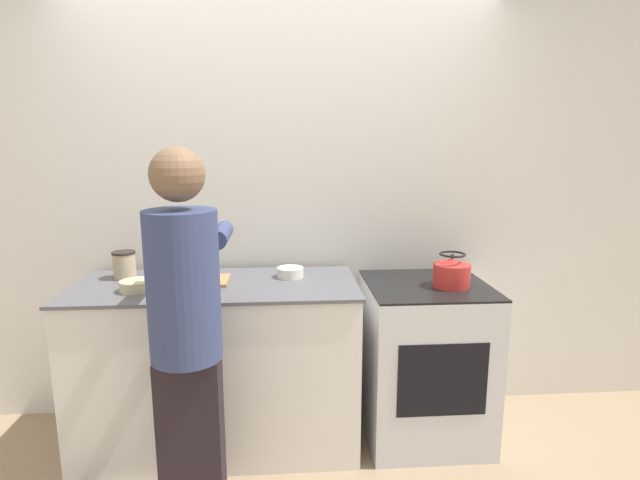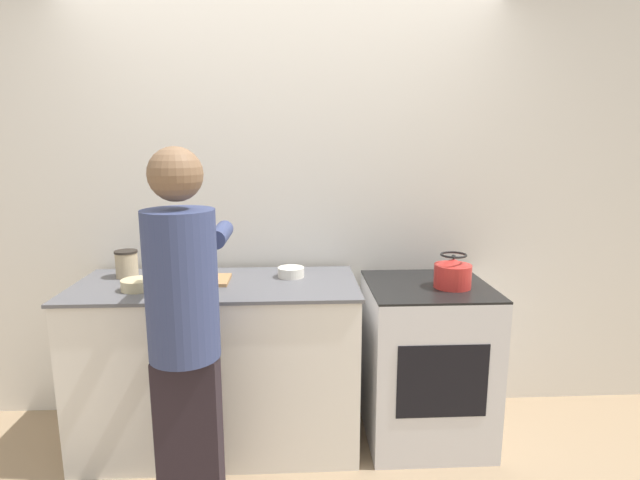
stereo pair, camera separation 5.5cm
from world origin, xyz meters
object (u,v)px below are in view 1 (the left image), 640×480
kettle (452,272)px  bowl_prep (136,286)px  person (186,324)px  cutting_board (199,281)px  knife (191,281)px  canister_jar (124,265)px  oven (424,360)px

kettle → bowl_prep: bearing=-178.1°
person → cutting_board: person is taller
cutting_board → knife: 0.05m
cutting_board → canister_jar: 0.45m
knife → kettle: 1.41m
person → cutting_board: 0.58m
bowl_prep → canister_jar: 0.29m
oven → canister_jar: canister_jar is taller
person → cutting_board: size_ratio=5.31×
canister_jar → cutting_board: bearing=-15.9°
knife → canister_jar: canister_jar is taller
person → bowl_prep: person is taller
person → kettle: person is taller
oven → kettle: kettle is taller
bowl_prep → canister_jar: bearing=117.3°
kettle → knife: bearing=178.3°
kettle → oven: bearing=153.4°
cutting_board → kettle: 1.37m
knife → kettle: bearing=-23.0°
canister_jar → kettle: bearing=-6.3°
oven → canister_jar: 1.78m
knife → kettle: (1.40, -0.04, 0.03)m
person → bowl_prep: 0.56m
cutting_board → kettle: bearing=-3.2°
kettle → bowl_prep: (-1.66, -0.06, -0.02)m
cutting_board → canister_jar: (-0.43, 0.12, 0.07)m
person → knife: person is taller
bowl_prep → person: bearing=-53.5°
cutting_board → canister_jar: size_ratio=2.06×
person → kettle: 1.43m
person → canister_jar: size_ratio=10.94×
bowl_prep → canister_jar: size_ratio=1.06×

